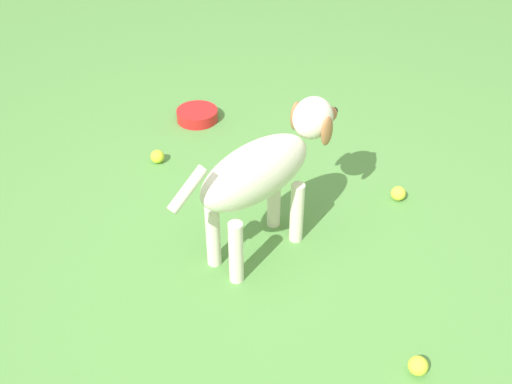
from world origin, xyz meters
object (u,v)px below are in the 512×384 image
(tennis_ball_0, at_px, (157,157))
(tennis_ball_3, at_px, (418,366))
(dog, at_px, (266,168))
(water_bowl, at_px, (197,115))
(tennis_ball_2, at_px, (398,193))

(tennis_ball_0, relative_size, tennis_ball_3, 1.00)
(dog, distance_m, tennis_ball_0, 0.85)
(tennis_ball_0, height_order, water_bowl, tennis_ball_0)
(tennis_ball_3, distance_m, water_bowl, 1.82)
(water_bowl, bearing_deg, dog, -119.26)
(tennis_ball_0, relative_size, water_bowl, 0.30)
(water_bowl, bearing_deg, tennis_ball_3, -111.18)
(tennis_ball_0, bearing_deg, dog, -97.85)
(tennis_ball_2, height_order, tennis_ball_3, same)
(dog, height_order, tennis_ball_0, dog)
(tennis_ball_2, xyz_separation_m, water_bowl, (-0.10, 1.17, -0.00))
(tennis_ball_2, height_order, water_bowl, tennis_ball_2)
(dog, height_order, tennis_ball_3, dog)
(dog, height_order, tennis_ball_2, dog)
(dog, relative_size, tennis_ball_0, 12.83)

